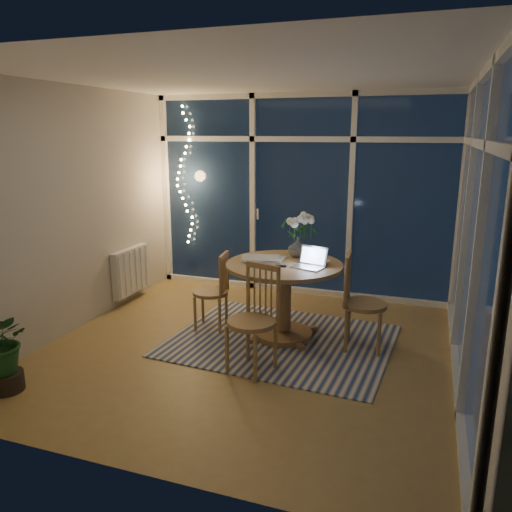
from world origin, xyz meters
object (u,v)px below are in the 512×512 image
(chair_right, at_px, (365,302))
(laptop, at_px, (308,257))
(chair_front, at_px, (251,320))
(potted_plant, at_px, (2,349))
(chair_left, at_px, (210,290))
(flower_vase, at_px, (298,248))
(dining_table, at_px, (284,301))

(chair_right, relative_size, laptop, 3.33)
(chair_front, relative_size, potted_plant, 1.30)
(chair_left, distance_m, chair_front, 1.12)
(chair_right, xyz_separation_m, flower_vase, (-0.77, 0.30, 0.43))
(dining_table, xyz_separation_m, flower_vase, (0.06, 0.30, 0.51))
(flower_vase, bearing_deg, chair_left, -161.06)
(chair_front, relative_size, laptop, 3.33)
(dining_table, height_order, chair_front, chair_front)
(laptop, relative_size, flower_vase, 1.41)
(chair_left, relative_size, chair_right, 0.89)
(dining_table, bearing_deg, potted_plant, -135.76)
(dining_table, relative_size, chair_left, 1.37)
(chair_front, xyz_separation_m, potted_plant, (-1.82, -1.01, -0.11))
(chair_right, xyz_separation_m, laptop, (-0.56, -0.08, 0.43))
(dining_table, distance_m, potted_plant, 2.63)
(chair_front, bearing_deg, chair_left, 149.77)
(chair_right, bearing_deg, laptop, 94.30)
(chair_left, relative_size, laptop, 2.94)
(chair_right, height_order, flower_vase, flower_vase)
(dining_table, relative_size, chair_right, 1.21)
(chair_right, bearing_deg, flower_vase, 64.23)
(chair_left, distance_m, chair_right, 1.66)
(dining_table, distance_m, laptop, 0.59)
(chair_left, xyz_separation_m, flower_vase, (0.89, 0.31, 0.48))
(dining_table, xyz_separation_m, chair_right, (0.83, -0.01, 0.09))
(chair_front, bearing_deg, potted_plant, -134.45)
(flower_vase, bearing_deg, laptop, -61.82)
(dining_table, relative_size, flower_vase, 5.69)
(chair_front, distance_m, laptop, 0.91)
(chair_left, relative_size, chair_front, 0.88)
(dining_table, distance_m, chair_left, 0.83)
(laptop, bearing_deg, chair_front, -98.56)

